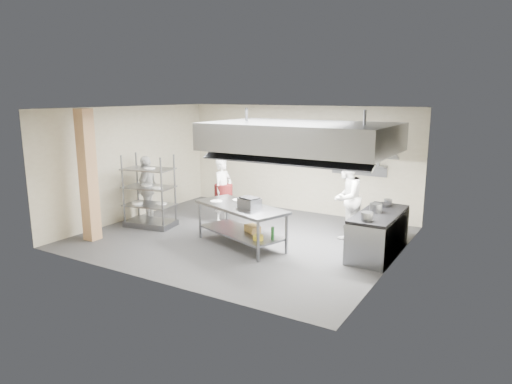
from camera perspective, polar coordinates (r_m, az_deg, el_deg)
The scene contains 23 objects.
floor at distance 10.83m, azimuth -1.79°, elevation -5.65°, with size 7.00×7.00×0.00m, color #363638.
ceiling at distance 10.31m, azimuth -1.91°, elevation 10.43°, with size 7.00×7.00×0.00m, color silver.
wall_back at distance 13.06m, azimuth 5.25°, elevation 4.13°, with size 7.00×7.00×0.00m, color #BAB094.
wall_left at distance 12.67m, azimuth -15.34°, elevation 3.51°, with size 6.00×6.00×0.00m, color #BAB094.
wall_right at distance 9.11m, azimuth 17.06°, elevation 0.16°, with size 6.00×6.00×0.00m, color #BAB094.
column at distance 10.99m, azimuth -20.25°, elevation 1.92°, with size 0.30×0.30×3.00m, color tan.
exhaust_hood at distance 10.07m, azimuth 5.65°, elevation 6.92°, with size 4.00×2.50×0.60m, color gray.
hood_strip_a at distance 10.52m, azimuth 1.15°, elevation 5.44°, with size 1.60×0.12×0.04m, color white.
hood_strip_b at distance 9.76m, azimuth 10.41°, elevation 4.72°, with size 1.60×0.12×0.04m, color white.
wall_shelf at distance 12.26m, azimuth 12.55°, elevation 3.37°, with size 1.50×0.28×0.04m, color gray.
island at distance 10.14m, azimuth -1.91°, elevation -4.21°, with size 2.26×0.94×0.91m, color slate, non-canonical shape.
island_worktop at distance 10.03m, azimuth -1.92°, elevation -1.88°, with size 2.26×0.94×0.06m, color gray.
island_undershelf at distance 10.18m, azimuth -1.90°, elevation -5.05°, with size 2.08×0.85×0.04m, color slate.
pass_rack at distance 11.80m, azimuth -13.20°, elevation 0.13°, with size 1.22×0.71×1.84m, color slate, non-canonical shape.
cooking_range at distance 9.94m, azimuth 15.02°, elevation -5.17°, with size 0.80×2.00×0.84m, color gray.
range_top at distance 9.82m, azimuth 15.17°, elevation -2.66°, with size 0.78×1.96×0.06m, color black.
chef_head at distance 11.92m, azimuth -4.13°, elevation 0.19°, with size 0.62×0.40×1.69m, color silver.
chef_line at distance 10.79m, azimuth 11.22°, elevation -0.71°, with size 0.93×0.72×1.90m, color white.
chef_plating at distance 12.46m, azimuth -13.45°, elevation 0.49°, with size 1.01×0.42×1.73m, color white.
griddle at distance 9.78m, azimuth -0.82°, elevation -1.41°, with size 0.43×0.34×0.21m, color slate.
wicker_basket at distance 10.11m, azimuth -0.44°, elevation -4.59°, with size 0.35×0.24×0.15m, color olive.
stockpot at distance 9.82m, azimuth 14.73°, elevation -1.92°, with size 0.26×0.26×0.18m, color gray.
plate_stack at distance 11.87m, azimuth -13.13°, elevation -1.43°, with size 0.28×0.28×0.05m, color white.
Camera 1 is at (5.55, -8.69, 3.30)m, focal length 32.00 mm.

